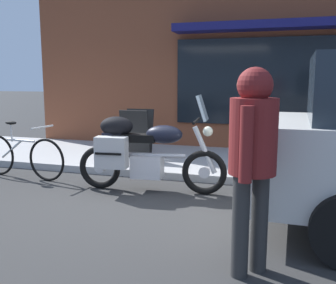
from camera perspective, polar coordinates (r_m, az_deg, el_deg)
ground_plane at (r=5.18m, az=-4.04°, el=-8.77°), size 80.00×80.00×0.00m
touring_motorcycle at (r=5.50m, az=-4.00°, el=-1.25°), size 2.17×0.80×1.39m
parked_bicycle at (r=6.74m, az=-20.85°, el=-1.86°), size 1.70×0.48×0.93m
pedestrian_walking at (r=3.13m, az=12.37°, el=-0.80°), size 0.43×0.56×1.70m
sandwich_board_sign at (r=7.36m, az=-4.59°, el=1.25°), size 0.55×0.41×0.92m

